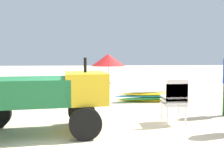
% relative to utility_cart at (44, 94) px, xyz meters
% --- Properties ---
extents(ground, '(80.00, 80.00, 0.00)m').
position_rel_utility_cart_xyz_m(ground, '(0.94, -0.32, -0.78)').
color(ground, beige).
extents(utility_cart, '(2.65, 1.49, 1.50)m').
position_rel_utility_cart_xyz_m(utility_cart, '(0.00, 0.00, 0.00)').
color(utility_cart, '#1E6B38').
rests_on(utility_cart, ground).
extents(stacked_plastic_chairs, '(0.48, 0.48, 1.02)m').
position_rel_utility_cart_xyz_m(stacked_plastic_chairs, '(2.79, 0.33, -0.18)').
color(stacked_plastic_chairs, silver).
rests_on(stacked_plastic_chairs, ground).
extents(surfboard_pile, '(2.58, 0.73, 0.40)m').
position_rel_utility_cart_xyz_m(surfboard_pile, '(3.00, 3.08, -0.58)').
color(surfboard_pile, yellow).
rests_on(surfboard_pile, ground).
extents(beach_umbrella_left, '(2.03, 2.03, 1.71)m').
position_rel_utility_cart_xyz_m(beach_umbrella_left, '(2.08, 9.32, 0.57)').
color(beach_umbrella_left, beige).
rests_on(beach_umbrella_left, ground).
extents(traffic_cone_far, '(0.37, 0.37, 0.53)m').
position_rel_utility_cart_xyz_m(traffic_cone_far, '(1.35, 4.63, -0.52)').
color(traffic_cone_far, orange).
rests_on(traffic_cone_far, ground).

